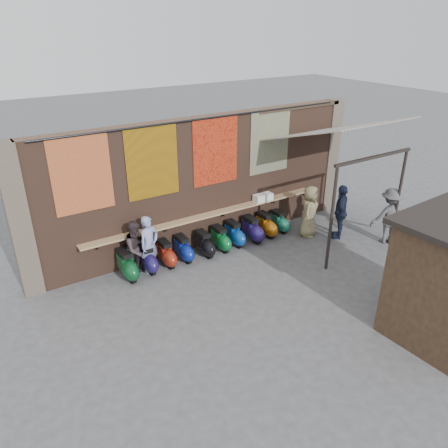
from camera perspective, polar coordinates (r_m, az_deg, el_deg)
name	(u,v)px	position (r m, az deg, el deg)	size (l,w,h in m)	color
ground	(254,280)	(12.09, 3.98, -7.35)	(70.00, 70.00, 0.00)	#474749
brick_wall	(204,183)	(13.24, -2.69, 5.36)	(10.00, 0.40, 4.00)	brown
pier_left	(19,222)	(11.76, -25.19, 0.18)	(0.50, 0.50, 4.00)	#4C4238
pier_right	(329,156)	(16.32, 13.50, 8.58)	(0.50, 0.50, 4.00)	#4C4238
eating_counter	(210,214)	(13.28, -1.81, 1.25)	(8.00, 0.32, 0.05)	#9E7A51
shelf_box	(263,197)	(14.23, 5.12, 3.48)	(0.64, 0.29, 0.23)	white
tapestry_redgold	(82,174)	(11.45, -18.10, 6.17)	(1.50, 0.02, 2.00)	maroon
tapestry_sun	(152,162)	(12.02, -9.35, 7.98)	(1.50, 0.02, 2.00)	orange
tapestry_orange	(216,151)	(12.89, -1.11, 9.51)	(1.50, 0.02, 2.00)	#B73716
tapestry_multi	(270,142)	(14.00, 6.00, 10.66)	(1.50, 0.02, 2.00)	navy
hang_rail	(206,118)	(12.50, -2.33, 13.61)	(0.06, 0.06, 9.50)	black
scooter_stool_0	(127,265)	(12.23, -12.53, -5.28)	(0.39, 0.87, 0.82)	#0E4A23
scooter_stool_1	(147,259)	(12.48, -9.98, -4.52)	(0.36, 0.81, 0.77)	#201854
scooter_stool_2	(166,254)	(12.68, -7.57, -3.88)	(0.35, 0.78, 0.74)	maroon
scooter_stool_3	(183,249)	(12.90, -5.35, -3.24)	(0.35, 0.78, 0.74)	navy
scooter_stool_4	(204,244)	(13.11, -2.60, -2.63)	(0.35, 0.78, 0.75)	black
scooter_stool_5	(220,239)	(13.40, -0.50, -1.95)	(0.35, 0.78, 0.75)	#0D612B
scooter_stool_6	(234,234)	(13.69, 1.32, -1.29)	(0.36, 0.81, 0.77)	#0D3E94
scooter_stool_7	(252,230)	(13.95, 3.66, -0.72)	(0.38, 0.84, 0.80)	#221655
scooter_stool_8	(266,225)	(14.33, 5.46, -0.12)	(0.37, 0.81, 0.77)	#98520D
scooter_stool_9	(279,222)	(14.70, 7.18, 0.32)	(0.33, 0.74, 0.70)	#1B6E56
diner_left	(149,244)	(12.27, -9.73, -2.64)	(0.61, 0.40, 1.68)	#808BBA
diner_right	(137,249)	(12.16, -11.33, -3.18)	(0.79, 0.62, 1.63)	#31262A
shopper_navy	(341,212)	(14.45, 14.98, 1.56)	(1.06, 0.44, 1.80)	#161D31
shopper_grey	(389,216)	(14.60, 20.80, 1.00)	(1.17, 0.67, 1.81)	#4C4C50
shopper_tan	(309,211)	(14.35, 11.08, 1.64)	(0.85, 0.55, 1.73)	olive
stall_sign	(419,239)	(10.89, 24.14, -1.77)	(1.20, 0.04, 0.50)	gold
stall_shelf	(411,275)	(11.33, 23.27, -6.17)	(2.08, 0.10, 0.06)	#473321
awning_canvas	(336,129)	(13.54, 14.43, 11.91)	(3.20, 3.40, 0.03)	beige
awning_ledger	(301,107)	(14.57, 10.00, 14.83)	(3.30, 0.08, 0.12)	#33261C
awning_header	(374,157)	(12.71, 19.06, 8.26)	(3.00, 0.08, 0.08)	black
awning_post_left	(331,220)	(12.22, 13.86, 0.57)	(0.09, 0.09, 3.10)	black
awning_post_right	(398,199)	(14.26, 21.79, 3.08)	(0.09, 0.09, 3.10)	black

